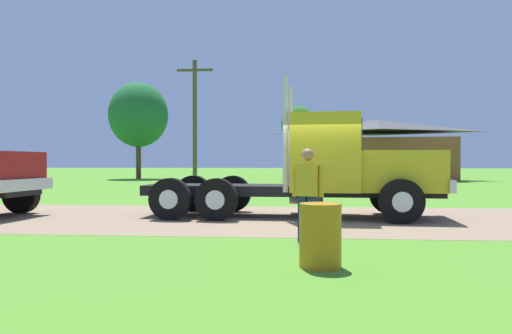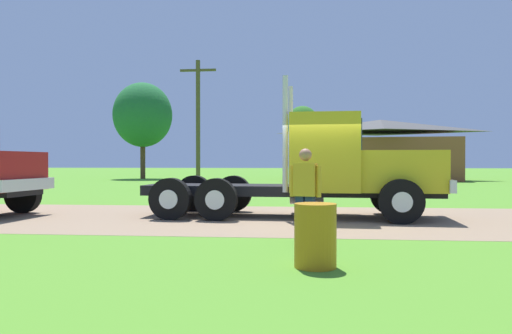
# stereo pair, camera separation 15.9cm
# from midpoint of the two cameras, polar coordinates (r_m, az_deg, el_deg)

# --- Properties ---
(ground_plane) EXTENTS (200.00, 200.00, 0.00)m
(ground_plane) POSITION_cam_midpoint_polar(r_m,az_deg,el_deg) (13.51, 7.59, -5.97)
(ground_plane) COLOR #4E8A26
(dirt_track) EXTENTS (120.00, 6.89, 0.01)m
(dirt_track) POSITION_cam_midpoint_polar(r_m,az_deg,el_deg) (13.51, 7.59, -5.96)
(dirt_track) COLOR #8C7359
(dirt_track) RESTS_ON ground_plane
(truck_foreground_white) EXTENTS (8.38, 3.04, 3.80)m
(truck_foreground_white) POSITION_cam_midpoint_polar(r_m,az_deg,el_deg) (13.82, 8.86, -0.30)
(truck_foreground_white) COLOR black
(truck_foreground_white) RESTS_ON ground_plane
(visitor_by_barrel) EXTENTS (0.60, 0.37, 1.81)m
(visitor_by_barrel) POSITION_cam_midpoint_polar(r_m,az_deg,el_deg) (9.53, 6.21, -2.80)
(visitor_by_barrel) COLOR gold
(visitor_by_barrel) RESTS_ON ground_plane
(visitor_far_side) EXTENTS (0.61, 0.27, 1.57)m
(visitor_far_side) POSITION_cam_midpoint_polar(r_m,az_deg,el_deg) (17.90, 16.00, -1.68)
(visitor_far_side) COLOR #33723F
(visitor_far_side) RESTS_ON ground_plane
(steel_barrel) EXTENTS (0.62, 0.62, 0.94)m
(steel_barrel) POSITION_cam_midpoint_polar(r_m,az_deg,el_deg) (7.36, 7.50, -7.87)
(steel_barrel) COLOR #B27214
(steel_barrel) RESTS_ON ground_plane
(shed_building) EXTENTS (13.16, 8.26, 5.05)m
(shed_building) POSITION_cam_midpoint_polar(r_m,az_deg,el_deg) (42.68, 14.30, 1.82)
(shed_building) COLOR brown
(shed_building) RESTS_ON ground_plane
(utility_pole_near) EXTENTS (2.20, 0.26, 7.67)m
(utility_pole_near) POSITION_cam_midpoint_polar(r_m,az_deg,el_deg) (30.13, -6.58, 5.47)
(utility_pole_near) COLOR #4D4A26
(utility_pole_near) RESTS_ON ground_plane
(tree_left) EXTENTS (5.22, 5.22, 8.57)m
(tree_left) POSITION_cam_midpoint_polar(r_m,az_deg,el_deg) (45.22, -12.88, 5.88)
(tree_left) COLOR #513823
(tree_left) RESTS_ON ground_plane
(tree_mid) EXTENTS (3.33, 3.33, 7.01)m
(tree_mid) POSITION_cam_midpoint_polar(r_m,az_deg,el_deg) (48.95, 5.49, 4.84)
(tree_mid) COLOR #513823
(tree_mid) RESTS_ON ground_plane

